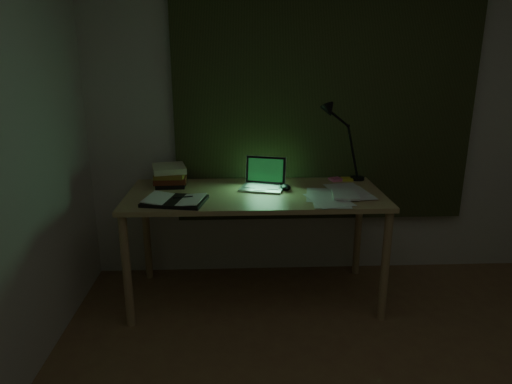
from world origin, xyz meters
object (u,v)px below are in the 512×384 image
loose_papers (336,194)px  desk_lamp (359,142)px  open_textbook (175,200)px  laptop (262,175)px  desk (255,246)px  book_stack (170,175)px

loose_papers → desk_lamp: 0.54m
open_textbook → loose_papers: size_ratio=0.95×
open_textbook → loose_papers: open_textbook is taller
desk_lamp → laptop: bearing=-169.3°
desk → desk_lamp: desk_lamp is taller
open_textbook → desk_lamp: size_ratio=0.67×
laptop → book_stack: size_ratio=1.23×
desk_lamp → loose_papers: bearing=-127.7°
laptop → desk_lamp: bearing=33.5°
desk → laptop: 0.50m
laptop → open_textbook: (-0.56, -0.27, -0.09)m
open_textbook → book_stack: book_stack is taller
laptop → book_stack: bearing=-176.8°
desk → loose_papers: size_ratio=4.38×
book_stack → loose_papers: book_stack is taller
laptop → desk_lamp: 0.77m
open_textbook → book_stack: 0.43m
book_stack → loose_papers: (1.12, -0.33, -0.06)m
desk → desk_lamp: 1.06m
book_stack → open_textbook: bearing=-78.7°
book_stack → desk_lamp: (1.37, 0.08, 0.21)m
desk → open_textbook: open_textbook is taller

